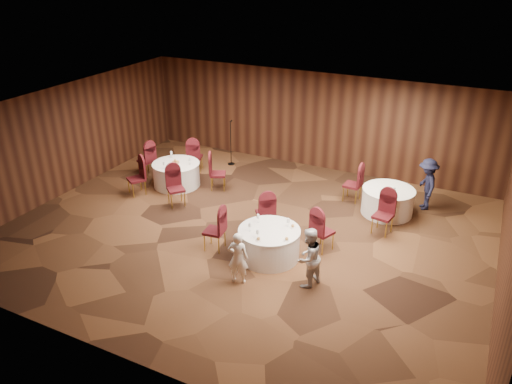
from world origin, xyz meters
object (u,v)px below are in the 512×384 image
at_px(table_right, 388,201).
at_px(woman_b, 308,258).
at_px(table_main, 269,243).
at_px(woman_a, 238,258).
at_px(man_c, 427,184).
at_px(mic_stand, 231,152).
at_px(table_left, 177,174).

xyz_separation_m(table_right, woman_b, (-0.79, -4.11, 0.32)).
xyz_separation_m(table_main, woman_a, (-0.19, -1.21, 0.25)).
height_order(woman_a, woman_b, woman_b).
height_order(woman_b, man_c, man_c).
xyz_separation_m(table_main, man_c, (2.88, 4.25, 0.37)).
relative_size(table_right, mic_stand, 0.92).
relative_size(table_main, woman_a, 1.19).
distance_m(woman_a, man_c, 6.26).
relative_size(mic_stand, man_c, 1.04).
height_order(table_right, mic_stand, mic_stand).
relative_size(table_main, woman_b, 1.06).
bearing_deg(man_c, table_main, -55.73).
height_order(woman_a, man_c, man_c).
bearing_deg(mic_stand, table_right, -12.41).
bearing_deg(mic_stand, table_main, -52.41).
height_order(table_main, woman_b, woman_b).
relative_size(table_left, man_c, 0.97).
xyz_separation_m(woman_a, man_c, (3.07, 5.46, 0.13)).
relative_size(mic_stand, woman_b, 1.12).
distance_m(table_main, mic_stand, 5.95).
height_order(table_right, woman_a, woman_a).
bearing_deg(mic_stand, table_left, -106.76).
bearing_deg(table_right, woman_a, -115.07).
xyz_separation_m(table_right, man_c, (0.87, 0.77, 0.37)).
distance_m(table_left, woman_a, 5.52).
xyz_separation_m(woman_b, man_c, (1.66, 4.88, 0.06)).
bearing_deg(man_c, table_left, -97.50).
distance_m(table_right, man_c, 1.23).
height_order(mic_stand, man_c, mic_stand).
height_order(table_right, woman_b, woman_b).
bearing_deg(table_left, mic_stand, 73.24).
bearing_deg(table_main, man_c, 55.86).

